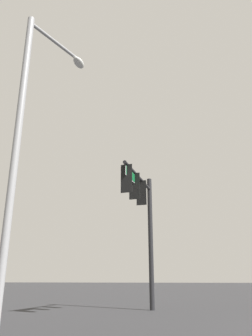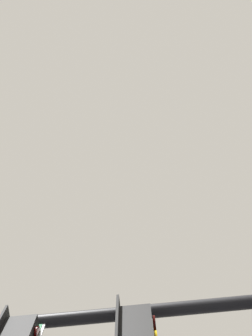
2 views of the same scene
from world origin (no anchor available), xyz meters
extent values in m
cylinder|color=black|center=(-3.63, -7.74, 6.39)|extent=(4.78, 0.38, 0.17)
cylinder|color=black|center=(-4.34, -7.71, 6.33)|extent=(0.04, 0.04, 0.12)
cylinder|color=#340503|center=(-4.54, -7.70, 6.05)|extent=(0.04, 0.22, 0.22)
cylinder|color=black|center=(-3.03, -7.76, 6.33)|extent=(0.04, 0.04, 0.12)
cylinder|color=#340503|center=(-3.23, -7.76, 6.05)|extent=(0.04, 0.22, 0.22)
camera|label=1|loc=(11.87, -4.35, 1.45)|focal=35.00mm
camera|label=2|loc=(-4.37, -5.08, 1.23)|focal=50.00mm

